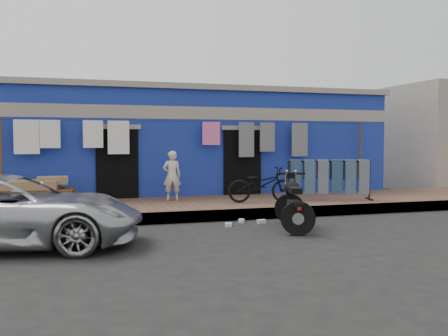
{
  "coord_description": "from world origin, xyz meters",
  "views": [
    {
      "loc": [
        -3.35,
        -8.95,
        1.75
      ],
      "look_at": [
        0.0,
        2.0,
        1.15
      ],
      "focal_mm": 40.0,
      "sensor_mm": 36.0,
      "label": 1
    }
  ],
  "objects_px": {
    "jeans_rack": "(329,179)",
    "bicycle": "(261,181)",
    "car": "(9,210)",
    "seated_person": "(172,176)",
    "motorcycle": "(294,202)",
    "charpoy": "(35,192)"
  },
  "relations": [
    {
      "from": "seated_person",
      "to": "bicycle",
      "type": "bearing_deg",
      "value": 156.29
    },
    {
      "from": "seated_person",
      "to": "car",
      "type": "bearing_deg",
      "value": 51.29
    },
    {
      "from": "charpoy",
      "to": "jeans_rack",
      "type": "distance_m",
      "value": 7.31
    },
    {
      "from": "jeans_rack",
      "to": "bicycle",
      "type": "bearing_deg",
      "value": -179.97
    },
    {
      "from": "car",
      "to": "jeans_rack",
      "type": "distance_m",
      "value": 7.84
    },
    {
      "from": "bicycle",
      "to": "jeans_rack",
      "type": "height_order",
      "value": "jeans_rack"
    },
    {
      "from": "motorcycle",
      "to": "seated_person",
      "type": "bearing_deg",
      "value": 134.73
    },
    {
      "from": "seated_person",
      "to": "charpoy",
      "type": "bearing_deg",
      "value": 3.73
    },
    {
      "from": "jeans_rack",
      "to": "motorcycle",
      "type": "bearing_deg",
      "value": -131.24
    },
    {
      "from": "charpoy",
      "to": "seated_person",
      "type": "bearing_deg",
      "value": -0.36
    },
    {
      "from": "jeans_rack",
      "to": "seated_person",
      "type": "bearing_deg",
      "value": 164.7
    },
    {
      "from": "car",
      "to": "motorcycle",
      "type": "relative_size",
      "value": 2.44
    },
    {
      "from": "bicycle",
      "to": "seated_person",
      "type": "bearing_deg",
      "value": 70.57
    },
    {
      "from": "car",
      "to": "jeans_rack",
      "type": "height_order",
      "value": "jeans_rack"
    },
    {
      "from": "seated_person",
      "to": "charpoy",
      "type": "xyz_separation_m",
      "value": [
        -3.3,
        0.02,
        -0.32
      ]
    },
    {
      "from": "motorcycle",
      "to": "jeans_rack",
      "type": "xyz_separation_m",
      "value": [
        2.13,
        2.43,
        0.23
      ]
    },
    {
      "from": "seated_person",
      "to": "motorcycle",
      "type": "distance_m",
      "value": 3.95
    },
    {
      "from": "seated_person",
      "to": "bicycle",
      "type": "xyz_separation_m",
      "value": [
        2.04,
        -1.07,
        -0.1
      ]
    },
    {
      "from": "car",
      "to": "seated_person",
      "type": "xyz_separation_m",
      "value": [
        3.46,
        3.73,
        0.26
      ]
    },
    {
      "from": "bicycle",
      "to": "jeans_rack",
      "type": "xyz_separation_m",
      "value": [
        1.88,
        0.0,
        0.0
      ]
    },
    {
      "from": "bicycle",
      "to": "charpoy",
      "type": "bearing_deg",
      "value": 86.78
    },
    {
      "from": "seated_person",
      "to": "charpoy",
      "type": "relative_size",
      "value": 0.64
    }
  ]
}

